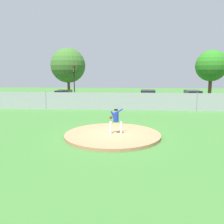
# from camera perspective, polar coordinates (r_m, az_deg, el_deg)

# --- Properties ---
(ground_plane) EXTENTS (80.00, 80.00, 0.00)m
(ground_plane) POSITION_cam_1_polar(r_m,az_deg,el_deg) (19.73, 1.39, -1.37)
(ground_plane) COLOR #386B2D
(asphalt_strip) EXTENTS (44.00, 7.00, 0.01)m
(asphalt_strip) POSITION_cam_1_polar(r_m,az_deg,el_deg) (28.11, 2.26, 1.93)
(asphalt_strip) COLOR #2B2B2D
(asphalt_strip) RESTS_ON ground_plane
(pitchers_mound) EXTENTS (5.74, 5.74, 0.18)m
(pitchers_mound) POSITION_cam_1_polar(r_m,az_deg,el_deg) (13.87, 0.15, -5.71)
(pitchers_mound) COLOR #99704C
(pitchers_mound) RESTS_ON ground_plane
(pitcher_youth) EXTENTS (0.83, 0.32, 1.54)m
(pitcher_youth) POSITION_cam_1_polar(r_m,az_deg,el_deg) (13.62, 0.93, -1.65)
(pitcher_youth) COLOR silver
(pitcher_youth) RESTS_ON pitchers_mound
(baseball) EXTENTS (0.07, 0.07, 0.07)m
(baseball) POSITION_cam_1_polar(r_m,az_deg,el_deg) (14.17, -1.02, -4.84)
(baseball) COLOR white
(baseball) RESTS_ON pitchers_mound
(chainlink_fence) EXTENTS (38.77, 0.07, 1.90)m
(chainlink_fence) POSITION_cam_1_polar(r_m,az_deg,el_deg) (23.54, 1.89, 2.64)
(chainlink_fence) COLOR gray
(chainlink_fence) RESTS_ON ground_plane
(parked_car_charcoal) EXTENTS (1.85, 4.69, 1.74)m
(parked_car_charcoal) POSITION_cam_1_polar(r_m,az_deg,el_deg) (29.13, 19.34, 3.30)
(parked_car_charcoal) COLOR #232328
(parked_car_charcoal) RESTS_ON ground_plane
(parked_car_red) EXTENTS (1.94, 4.21, 1.72)m
(parked_car_red) POSITION_cam_1_polar(r_m,az_deg,el_deg) (28.75, -11.84, 3.53)
(parked_car_red) COLOR #A81919
(parked_car_red) RESTS_ON ground_plane
(parked_car_white) EXTENTS (2.16, 4.20, 1.75)m
(parked_car_white) POSITION_cam_1_polar(r_m,az_deg,el_deg) (28.47, 8.90, 3.58)
(parked_car_white) COLOR silver
(parked_car_white) RESTS_ON ground_plane
(traffic_cone_orange) EXTENTS (0.40, 0.40, 0.55)m
(traffic_cone_orange) POSITION_cam_1_polar(r_m,az_deg,el_deg) (26.15, 14.11, 1.63)
(traffic_cone_orange) COLOR orange
(traffic_cone_orange) RESTS_ON asphalt_strip
(traffic_light_near) EXTENTS (0.28, 0.46, 4.75)m
(traffic_light_near) POSITION_cam_1_polar(r_m,az_deg,el_deg) (32.98, -9.44, 8.61)
(traffic_light_near) COLOR black
(traffic_light_near) RESTS_ON ground_plane
(tree_broad_left) EXTENTS (5.54, 5.54, 7.76)m
(tree_broad_left) POSITION_cam_1_polar(r_m,az_deg,el_deg) (38.35, -10.85, 11.27)
(tree_broad_left) COLOR #4C331E
(tree_broad_left) RESTS_ON ground_plane
(tree_tall_centre) EXTENTS (4.56, 4.56, 7.13)m
(tree_tall_centre) POSITION_cam_1_polar(r_m,az_deg,el_deg) (37.29, 23.46, 10.47)
(tree_tall_centre) COLOR #4C331E
(tree_tall_centre) RESTS_ON ground_plane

